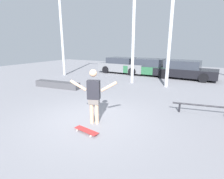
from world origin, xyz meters
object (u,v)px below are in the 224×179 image
(grind_box, at_px, (57,85))
(grind_rail, at_px, (215,108))
(skateboard, at_px, (86,130))
(parked_car_green, at_px, (150,67))
(parked_car_black, at_px, (184,70))
(skateboarder, at_px, (94,94))
(parked_car_grey, at_px, (122,66))

(grind_box, xyz_separation_m, grind_rail, (8.14, -0.24, 0.12))
(skateboard, relative_size, grind_box, 0.30)
(parked_car_green, bearing_deg, grind_rail, -57.89)
(skateboard, bearing_deg, grind_box, 152.19)
(skateboard, xyz_separation_m, grind_box, (-4.85, 3.53, 0.12))
(grind_rail, height_order, parked_car_green, parked_car_green)
(parked_car_green, relative_size, parked_car_black, 0.93)
(skateboarder, height_order, skateboard, skateboarder)
(grind_rail, xyz_separation_m, parked_car_black, (-2.04, 7.04, 0.34))
(grind_box, distance_m, grind_rail, 8.14)
(grind_rail, bearing_deg, skateboard, -135.03)
(grind_box, xyz_separation_m, parked_car_grey, (0.97, 6.78, 0.48))
(grind_box, relative_size, grind_rail, 1.00)
(skateboarder, distance_m, parked_car_grey, 10.37)
(parked_car_grey, distance_m, parked_car_green, 2.54)
(skateboarder, distance_m, parked_car_green, 9.81)
(parked_car_black, bearing_deg, parked_car_grey, -177.42)
(skateboarder, height_order, grind_box, skateboarder)
(parked_car_green, height_order, parked_car_black, parked_car_green)
(grind_rail, distance_m, parked_car_green, 8.47)
(grind_box, relative_size, parked_car_black, 0.63)
(skateboarder, relative_size, parked_car_grey, 0.43)
(grind_box, xyz_separation_m, parked_car_black, (6.09, 6.80, 0.46))
(parked_car_grey, bearing_deg, skateboard, -67.67)
(skateboarder, distance_m, grind_box, 5.58)
(skateboard, bearing_deg, parked_car_grey, 118.84)
(skateboard, height_order, grind_rail, grind_rail)
(skateboarder, bearing_deg, parked_car_grey, 89.91)
(parked_car_grey, bearing_deg, parked_car_black, 1.87)
(skateboarder, height_order, parked_car_black, skateboarder)
(skateboarder, bearing_deg, parked_car_black, 60.62)
(skateboarder, bearing_deg, skateboard, -97.77)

